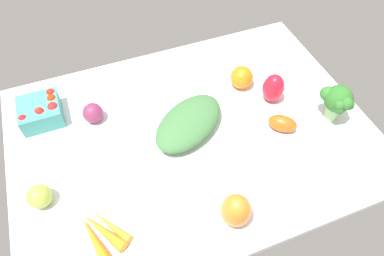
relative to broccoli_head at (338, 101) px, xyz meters
The scene contains 11 objects.
tablecloth 43.01cm from the broccoli_head, 166.34° to the left, with size 104.00×76.00×2.00cm, color white.
broccoli_head is the anchor object (origin of this frame).
red_onion_center 71.30cm from the broccoli_head, 159.39° to the left, with size 6.07×6.07×6.07cm, color #7A2A4E.
heirloom_tomato_green 84.46cm from the broccoli_head, behind, with size 6.19×6.19×6.19cm, color #95A93F.
heirloom_tomato_orange 29.61cm from the broccoli_head, 130.72° to the left, with size 7.37×7.37×7.37cm, color orange.
leafy_greens_clump 43.15cm from the broccoli_head, 164.98° to the left, with size 24.48×14.21×6.75cm, color #3D6E3D.
roma_tomato 16.78cm from the broccoli_head, behind, with size 8.42×4.92×4.92cm, color #D55117.
bell_pepper_orange 45.28cm from the broccoli_head, 155.31° to the right, with size 7.36×7.36×9.77cm, color orange.
carrot_bunch 73.20cm from the broccoli_head, behind, with size 11.73×14.38×2.95cm.
berry_basket 86.63cm from the broccoli_head, 159.06° to the left, with size 11.75×11.75×7.24cm.
bell_pepper_red 18.73cm from the broccoli_head, 133.96° to the left, with size 6.63×6.63×9.93cm, color red.
Camera 1 is at (-22.28, -57.86, 83.59)cm, focal length 32.57 mm.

